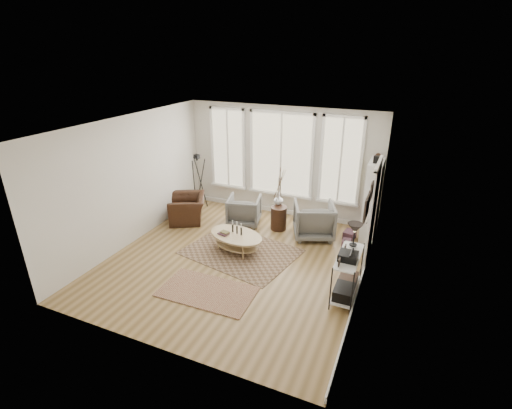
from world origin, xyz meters
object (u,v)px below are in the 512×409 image
at_px(low_shelf, 348,271).
at_px(armchair_right, 314,220).
at_px(side_table, 279,199).
at_px(bookcase, 372,200).
at_px(coffee_table, 236,238).
at_px(accent_chair, 188,208).
at_px(armchair_left, 244,210).

xyz_separation_m(low_shelf, armchair_right, (-1.16, 2.02, -0.08)).
bearing_deg(side_table, bookcase, 12.06).
distance_m(coffee_table, accent_chair, 2.11).
height_order(side_table, accent_chair, side_table).
bearing_deg(side_table, coffee_table, -109.43).
bearing_deg(bookcase, coffee_table, -144.58).
xyz_separation_m(low_shelf, armchair_left, (-2.99, 2.00, -0.14)).
bearing_deg(accent_chair, side_table, 71.60).
height_order(armchair_left, accent_chair, armchair_left).
height_order(low_shelf, armchair_right, low_shelf).
relative_size(coffee_table, accent_chair, 1.42).
bearing_deg(armchair_right, coffee_table, 22.29).
height_order(bookcase, armchair_right, bookcase).
xyz_separation_m(low_shelf, accent_chair, (-4.44, 1.61, -0.18)).
relative_size(coffee_table, armchair_right, 1.55).
bearing_deg(armchair_left, accent_chair, 0.74).
bearing_deg(coffee_table, bookcase, 35.42).
bearing_deg(armchair_left, bookcase, 175.53).
distance_m(bookcase, accent_chair, 4.63).
height_order(low_shelf, side_table, side_table).
bearing_deg(armchair_left, armchair_right, 166.44).
distance_m(low_shelf, coffee_table, 2.66).
bearing_deg(side_table, armchair_right, -3.00).
bearing_deg(low_shelf, accent_chair, 160.08).
height_order(armchair_right, side_table, side_table).
height_order(coffee_table, armchair_right, armchair_right).
xyz_separation_m(coffee_table, armchair_right, (1.40, 1.36, 0.11)).
xyz_separation_m(armchair_left, side_table, (0.92, 0.07, 0.43)).
height_order(low_shelf, accent_chair, low_shelf).
bearing_deg(side_table, low_shelf, -44.98).
distance_m(bookcase, low_shelf, 2.56).
xyz_separation_m(armchair_right, accent_chair, (-3.28, -0.41, -0.09)).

